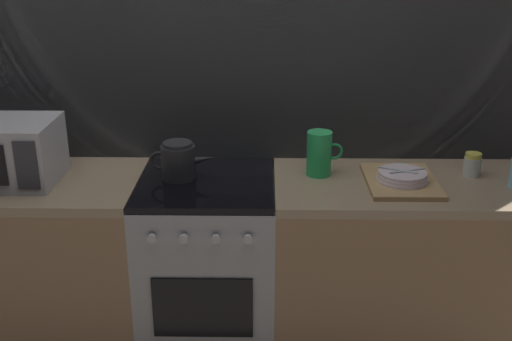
{
  "coord_description": "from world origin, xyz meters",
  "views": [
    {
      "loc": [
        0.26,
        -2.53,
        1.91
      ],
      "look_at": [
        0.22,
        0.0,
        0.95
      ],
      "focal_mm": 43.79,
      "sensor_mm": 36.0,
      "label": 1
    }
  ],
  "objects_px": {
    "microwave": "(2,152)",
    "spice_jar": "(472,165)",
    "kettle": "(178,161)",
    "pitcher": "(319,153)",
    "dish_pile": "(402,179)",
    "stove_unit": "(209,271)"
  },
  "relations": [
    {
      "from": "pitcher",
      "to": "spice_jar",
      "type": "distance_m",
      "value": 0.68
    },
    {
      "from": "kettle",
      "to": "dish_pile",
      "type": "relative_size",
      "value": 0.71
    },
    {
      "from": "dish_pile",
      "to": "microwave",
      "type": "bearing_deg",
      "value": 179.61
    },
    {
      "from": "kettle",
      "to": "dish_pile",
      "type": "xyz_separation_m",
      "value": [
        0.97,
        -0.06,
        -0.06
      ]
    },
    {
      "from": "microwave",
      "to": "spice_jar",
      "type": "bearing_deg",
      "value": 2.67
    },
    {
      "from": "microwave",
      "to": "pitcher",
      "type": "height_order",
      "value": "microwave"
    },
    {
      "from": "spice_jar",
      "to": "pitcher",
      "type": "bearing_deg",
      "value": 179.93
    },
    {
      "from": "pitcher",
      "to": "kettle",
      "type": "bearing_deg",
      "value": -175.22
    },
    {
      "from": "spice_jar",
      "to": "microwave",
      "type": "bearing_deg",
      "value": -177.33
    },
    {
      "from": "microwave",
      "to": "kettle",
      "type": "bearing_deg",
      "value": 3.39
    },
    {
      "from": "pitcher",
      "to": "spice_jar",
      "type": "relative_size",
      "value": 1.9
    },
    {
      "from": "spice_jar",
      "to": "kettle",
      "type": "bearing_deg",
      "value": -177.75
    },
    {
      "from": "kettle",
      "to": "spice_jar",
      "type": "xyz_separation_m",
      "value": [
        1.3,
        0.05,
        -0.03
      ]
    },
    {
      "from": "dish_pile",
      "to": "spice_jar",
      "type": "relative_size",
      "value": 3.81
    },
    {
      "from": "microwave",
      "to": "spice_jar",
      "type": "relative_size",
      "value": 4.38
    },
    {
      "from": "stove_unit",
      "to": "spice_jar",
      "type": "bearing_deg",
      "value": 4.15
    },
    {
      "from": "spice_jar",
      "to": "stove_unit",
      "type": "bearing_deg",
      "value": -175.85
    },
    {
      "from": "pitcher",
      "to": "microwave",
      "type": "bearing_deg",
      "value": -175.98
    },
    {
      "from": "microwave",
      "to": "spice_jar",
      "type": "distance_m",
      "value": 2.06
    },
    {
      "from": "microwave",
      "to": "dish_pile",
      "type": "height_order",
      "value": "microwave"
    },
    {
      "from": "microwave",
      "to": "pitcher",
      "type": "relative_size",
      "value": 2.3
    },
    {
      "from": "microwave",
      "to": "dish_pile",
      "type": "bearing_deg",
      "value": -0.39
    }
  ]
}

